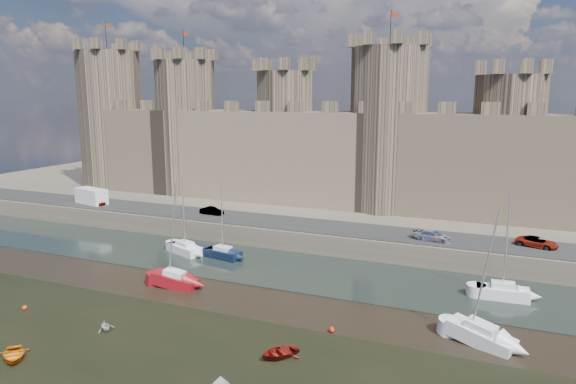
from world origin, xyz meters
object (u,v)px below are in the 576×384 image
object	(u,v)px
sailboat_1	(223,253)
dinghy_0	(14,356)
car_3	(537,242)
sailboat_0	(185,248)
car_2	(433,236)
car_1	(212,211)
sailboat_2	(503,291)
sailboat_5	(481,335)
car_0	(96,202)
van	(91,196)
sailboat_4	(175,279)

from	to	relation	value
sailboat_1	dinghy_0	bearing A→B (deg)	-85.15
car_3	sailboat_0	bearing A→B (deg)	120.98
car_2	sailboat_0	distance (m)	29.26
car_1	sailboat_1	xyz separation A→B (m)	(7.27, -9.73, -2.32)
sailboat_2	sailboat_5	size ratio (longest dim) A/B	0.93
car_0	car_1	size ratio (longest dim) A/B	0.96
car_1	car_2	world-z (taller)	car_2
sailboat_1	sailboat_5	world-z (taller)	sailboat_5
sailboat_1	sailboat_2	size ratio (longest dim) A/B	0.89
car_2	sailboat_1	bearing A→B (deg)	116.10
dinghy_0	van	bearing A→B (deg)	78.07
car_1	car_3	world-z (taller)	car_3
sailboat_5	dinghy_0	distance (m)	34.94
sailboat_0	sailboat_1	distance (m)	5.15
car_3	sailboat_2	bearing A→B (deg)	179.10
sailboat_4	car_0	bearing A→B (deg)	141.79
sailboat_0	car_2	bearing A→B (deg)	38.48
car_3	van	bearing A→B (deg)	107.31
sailboat_0	sailboat_2	world-z (taller)	sailboat_2
car_1	sailboat_4	distance (m)	20.92
car_1	sailboat_5	distance (m)	41.61
van	sailboat_5	bearing A→B (deg)	-5.58
car_1	sailboat_0	xyz separation A→B (m)	(2.12, -9.89, -2.32)
car_0	dinghy_0	distance (m)	42.53
car_3	sailboat_5	bearing A→B (deg)	-176.71
car_1	dinghy_0	xyz separation A→B (m)	(4.90, -36.09, -2.74)
sailboat_0	dinghy_0	size ratio (longest dim) A/B	3.04
sailboat_2	sailboat_0	bearing A→B (deg)	175.36
van	sailboat_1	xyz separation A→B (m)	(28.01, -8.94, -2.97)
car_3	car_2	bearing A→B (deg)	115.61
car_2	van	xyz separation A→B (m)	(-50.80, 0.73, 0.59)
car_3	sailboat_5	xyz separation A→B (m)	(-4.80, -20.73, -2.31)
car_3	sailboat_4	xyz separation A→B (m)	(-33.62, -19.71, -2.31)
car_0	van	distance (m)	1.53
van	car_3	bearing A→B (deg)	14.48
car_0	sailboat_4	bearing A→B (deg)	-118.45
sailboat_1	sailboat_2	distance (m)	30.42
car_3	dinghy_0	size ratio (longest dim) A/B	1.38
car_2	sailboat_4	distance (m)	29.05
car_3	sailboat_1	bearing A→B (deg)	122.85
van	sailboat_2	bearing A→B (deg)	4.27
sailboat_4	sailboat_1	bearing A→B (deg)	86.23
car_1	van	distance (m)	20.76
car_3	sailboat_0	distance (m)	40.20
sailboat_1	sailboat_5	bearing A→B (deg)	-10.41
car_2	sailboat_4	xyz separation A→B (m)	(-22.73, -17.93, -2.33)
car_0	car_1	xyz separation A→B (m)	(19.46, 1.33, 0.00)
sailboat_5	sailboat_1	bearing A→B (deg)	-179.21
car_2	sailboat_4	world-z (taller)	sailboat_4
car_3	dinghy_0	world-z (taller)	car_3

